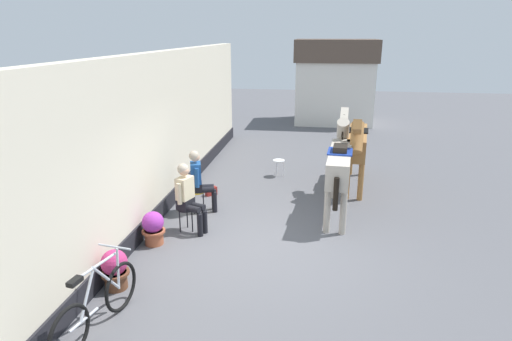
{
  "coord_description": "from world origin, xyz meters",
  "views": [
    {
      "loc": [
        0.87,
        -7.28,
        3.78
      ],
      "look_at": [
        -0.4,
        1.2,
        1.05
      ],
      "focal_mm": 30.59,
      "sensor_mm": 36.0,
      "label": 1
    }
  ],
  "objects_px": {
    "seated_visitor_near": "(188,195)",
    "leaning_bicycle": "(97,305)",
    "saddled_horse_near": "(340,161)",
    "flower_planter_far": "(153,227)",
    "seated_visitor_far": "(199,178)",
    "flower_planter_near": "(115,269)",
    "spare_stool_white": "(279,162)",
    "satchel_bag": "(211,191)",
    "saddled_horse_far": "(357,143)"
  },
  "relations": [
    {
      "from": "seated_visitor_near",
      "to": "leaning_bicycle",
      "type": "bearing_deg",
      "value": -95.13
    },
    {
      "from": "saddled_horse_near",
      "to": "flower_planter_far",
      "type": "xyz_separation_m",
      "value": [
        -3.42,
        -2.05,
        -0.82
      ]
    },
    {
      "from": "seated_visitor_far",
      "to": "flower_planter_far",
      "type": "bearing_deg",
      "value": -104.89
    },
    {
      "from": "seated_visitor_near",
      "to": "saddled_horse_near",
      "type": "xyz_separation_m",
      "value": [
        2.93,
        1.43,
        0.38
      ]
    },
    {
      "from": "leaning_bicycle",
      "to": "flower_planter_near",
      "type": "bearing_deg",
      "value": 103.84
    },
    {
      "from": "seated_visitor_far",
      "to": "spare_stool_white",
      "type": "bearing_deg",
      "value": 61.67
    },
    {
      "from": "leaning_bicycle",
      "to": "spare_stool_white",
      "type": "xyz_separation_m",
      "value": [
        1.69,
        6.85,
        0.0
      ]
    },
    {
      "from": "seated_visitor_far",
      "to": "flower_planter_near",
      "type": "relative_size",
      "value": 2.17
    },
    {
      "from": "satchel_bag",
      "to": "flower_planter_far",
      "type": "bearing_deg",
      "value": 36.78
    },
    {
      "from": "saddled_horse_far",
      "to": "satchel_bag",
      "type": "height_order",
      "value": "saddled_horse_far"
    },
    {
      "from": "saddled_horse_far",
      "to": "flower_planter_near",
      "type": "xyz_separation_m",
      "value": [
        -3.93,
        -5.21,
        -0.82
      ]
    },
    {
      "from": "flower_planter_near",
      "to": "satchel_bag",
      "type": "distance_m",
      "value": 4.17
    },
    {
      "from": "saddled_horse_near",
      "to": "spare_stool_white",
      "type": "distance_m",
      "value": 2.86
    },
    {
      "from": "seated_visitor_near",
      "to": "flower_planter_far",
      "type": "xyz_separation_m",
      "value": [
        -0.49,
        -0.63,
        -0.44
      ]
    },
    {
      "from": "saddled_horse_far",
      "to": "flower_planter_near",
      "type": "relative_size",
      "value": 4.68
    },
    {
      "from": "seated_visitor_near",
      "to": "flower_planter_near",
      "type": "bearing_deg",
      "value": -103.93
    },
    {
      "from": "flower_planter_far",
      "to": "leaning_bicycle",
      "type": "relative_size",
      "value": 0.37
    },
    {
      "from": "seated_visitor_far",
      "to": "seated_visitor_near",
      "type": "bearing_deg",
      "value": -86.78
    },
    {
      "from": "seated_visitor_near",
      "to": "satchel_bag",
      "type": "xyz_separation_m",
      "value": [
        -0.06,
        2.02,
        -0.68
      ]
    },
    {
      "from": "flower_planter_far",
      "to": "satchel_bag",
      "type": "height_order",
      "value": "flower_planter_far"
    },
    {
      "from": "seated_visitor_near",
      "to": "saddled_horse_near",
      "type": "height_order",
      "value": "saddled_horse_near"
    },
    {
      "from": "seated_visitor_near",
      "to": "flower_planter_near",
      "type": "height_order",
      "value": "seated_visitor_near"
    },
    {
      "from": "seated_visitor_near",
      "to": "satchel_bag",
      "type": "distance_m",
      "value": 2.13
    },
    {
      "from": "saddled_horse_far",
      "to": "satchel_bag",
      "type": "distance_m",
      "value": 3.78
    },
    {
      "from": "flower_planter_near",
      "to": "spare_stool_white",
      "type": "bearing_deg",
      "value": 71.67
    },
    {
      "from": "seated_visitor_near",
      "to": "seated_visitor_far",
      "type": "bearing_deg",
      "value": 93.22
    },
    {
      "from": "seated_visitor_near",
      "to": "flower_planter_far",
      "type": "height_order",
      "value": "seated_visitor_near"
    },
    {
      "from": "saddled_horse_far",
      "to": "seated_visitor_near",
      "type": "bearing_deg",
      "value": -137.75
    },
    {
      "from": "satchel_bag",
      "to": "leaning_bicycle",
      "type": "bearing_deg",
      "value": 43.52
    },
    {
      "from": "flower_planter_near",
      "to": "leaning_bicycle",
      "type": "relative_size",
      "value": 0.37
    },
    {
      "from": "spare_stool_white",
      "to": "flower_planter_far",
      "type": "bearing_deg",
      "value": -113.6
    },
    {
      "from": "saddled_horse_near",
      "to": "flower_planter_near",
      "type": "xyz_separation_m",
      "value": [
        -3.45,
        -3.55,
        -0.82
      ]
    },
    {
      "from": "spare_stool_white",
      "to": "leaning_bicycle",
      "type": "bearing_deg",
      "value": -103.88
    },
    {
      "from": "saddled_horse_far",
      "to": "spare_stool_white",
      "type": "relative_size",
      "value": 6.51
    },
    {
      "from": "seated_visitor_far",
      "to": "saddled_horse_far",
      "type": "relative_size",
      "value": 0.46
    },
    {
      "from": "saddled_horse_near",
      "to": "flower_planter_far",
      "type": "relative_size",
      "value": 4.68
    },
    {
      "from": "saddled_horse_far",
      "to": "spare_stool_white",
      "type": "xyz_separation_m",
      "value": [
        -1.99,
        0.63,
        -0.76
      ]
    },
    {
      "from": "saddled_horse_near",
      "to": "saddled_horse_far",
      "type": "distance_m",
      "value": 1.73
    },
    {
      "from": "saddled_horse_far",
      "to": "satchel_bag",
      "type": "bearing_deg",
      "value": -162.8
    },
    {
      "from": "leaning_bicycle",
      "to": "spare_stool_white",
      "type": "height_order",
      "value": "leaning_bicycle"
    },
    {
      "from": "flower_planter_far",
      "to": "spare_stool_white",
      "type": "bearing_deg",
      "value": 66.4
    },
    {
      "from": "saddled_horse_far",
      "to": "seated_visitor_far",
      "type": "bearing_deg",
      "value": -148.87
    },
    {
      "from": "seated_visitor_far",
      "to": "flower_planter_near",
      "type": "xyz_separation_m",
      "value": [
        -0.47,
        -3.12,
        -0.44
      ]
    },
    {
      "from": "flower_planter_far",
      "to": "leaning_bicycle",
      "type": "distance_m",
      "value": 2.5
    },
    {
      "from": "saddled_horse_near",
      "to": "flower_planter_near",
      "type": "height_order",
      "value": "saddled_horse_near"
    },
    {
      "from": "flower_planter_near",
      "to": "satchel_bag",
      "type": "xyz_separation_m",
      "value": [
        0.46,
        4.14,
        -0.23
      ]
    },
    {
      "from": "flower_planter_near",
      "to": "saddled_horse_near",
      "type": "bearing_deg",
      "value": 45.77
    },
    {
      "from": "saddled_horse_near",
      "to": "satchel_bag",
      "type": "height_order",
      "value": "saddled_horse_near"
    },
    {
      "from": "seated_visitor_near",
      "to": "spare_stool_white",
      "type": "xyz_separation_m",
      "value": [
        1.41,
        3.72,
        -0.38
      ]
    },
    {
      "from": "seated_visitor_near",
      "to": "saddled_horse_far",
      "type": "xyz_separation_m",
      "value": [
        3.4,
        3.09,
        0.38
      ]
    }
  ]
}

